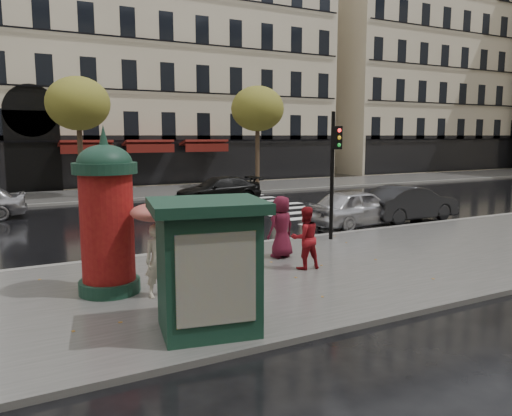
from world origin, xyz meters
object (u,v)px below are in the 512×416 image
morris_column (107,214)px  traffic_light (334,163)px  woman_umbrella (157,233)px  man_burgundy (281,227)px  newsstand (208,264)px  car_silver (358,208)px  car_black (218,190)px  car_darkgrey (409,203)px  woman_red (305,238)px

morris_column → traffic_light: 7.96m
woman_umbrella → man_burgundy: woman_umbrella is taller
newsstand → car_silver: newsstand is taller
traffic_light → newsstand: 8.47m
woman_umbrella → newsstand: (0.22, -2.21, -0.18)m
car_black → newsstand: bearing=-24.9°
woman_umbrella → newsstand: 2.22m
man_burgundy → car_darkgrey: size_ratio=0.39×
traffic_light → woman_red: bearing=-137.2°
woman_umbrella → traffic_light: (6.76, 3.01, 1.14)m
woman_red → car_silver: bearing=-135.5°
newsstand → car_black: size_ratio=0.49×
car_silver → car_black: (-1.99, 8.85, -0.06)m
woman_umbrella → car_darkgrey: bearing=22.4°
woman_umbrella → newsstand: bearing=-84.4°
car_silver → car_darkgrey: size_ratio=0.97×
morris_column → newsstand: size_ratio=1.57×
woman_umbrella → car_silver: (9.44, 4.99, -0.74)m
car_silver → car_darkgrey: (2.67, 0.00, -0.00)m
morris_column → newsstand: (1.06, -2.99, -0.54)m
newsstand → car_silver: (9.22, 7.20, -0.57)m
woman_red → car_black: woman_red is taller
morris_column → man_burgundy: bearing=11.0°
newsstand → morris_column: bearing=109.5°
man_burgundy → traffic_light: 3.41m
newsstand → traffic_light: bearing=38.6°
woman_red → car_darkgrey: woman_red is taller
morris_column → traffic_light: bearing=16.3°
man_burgundy → woman_umbrella: bearing=11.4°
newsstand → car_silver: size_ratio=0.53×
morris_column → woman_red: bearing=-4.4°
car_darkgrey → man_burgundy: bearing=108.6°
newsstand → car_black: newsstand is taller
newsstand → woman_umbrella: bearing=95.6°
morris_column → newsstand: morris_column is taller
woman_umbrella → car_silver: 10.71m
traffic_light → man_burgundy: bearing=-154.9°
man_burgundy → car_darkgrey: (8.05, 3.25, -0.25)m
woman_red → morris_column: morris_column is taller
morris_column → car_black: morris_column is taller
newsstand → woman_red: bearing=35.1°
traffic_light → newsstand: bearing=-141.4°
woman_umbrella → newsstand: size_ratio=0.90×
car_silver → car_darkgrey: 2.67m
man_burgundy → newsstand: (-3.84, -3.95, 0.32)m
traffic_light → car_black: 11.03m
woman_red → car_darkgrey: 9.35m
woman_umbrella → morris_column: morris_column is taller
woman_umbrella → man_burgundy: bearing=23.3°
woman_red → woman_umbrella: bearing=10.7°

